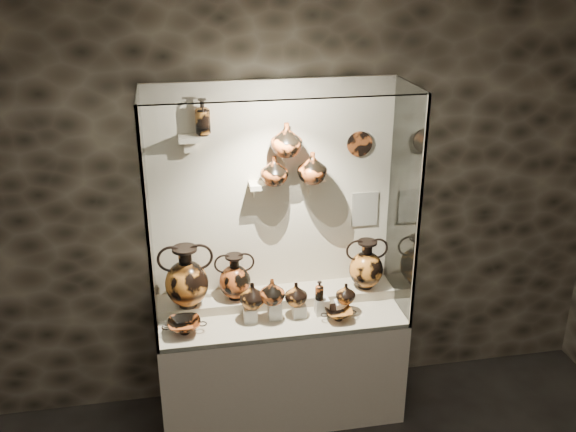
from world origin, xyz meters
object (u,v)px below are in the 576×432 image
object	(u,v)px
amphora_left	(186,277)
ovoid_vase_b	(286,139)
kylix_right	(339,313)
lekythos_tall	(203,115)
jug_b	(272,291)
amphora_right	(366,264)
kylix_left	(184,325)
jug_a	(252,295)
amphora_mid	(235,277)
ovoid_vase_c	(312,167)
jug_e	(346,293)
ovoid_vase_a	(274,170)
jug_c	(296,294)
lekythos_small	(319,289)

from	to	relation	value
amphora_left	ovoid_vase_b	bearing A→B (deg)	4.52
kylix_right	lekythos_tall	xyz separation A→B (m)	(-0.83, 0.38, 1.32)
amphora_left	jug_b	xyz separation A→B (m)	(0.56, -0.18, -0.07)
lekythos_tall	ovoid_vase_b	size ratio (longest dim) A/B	1.19
amphora_right	kylix_left	size ratio (longest dim) A/B	1.32
amphora_right	jug_a	bearing A→B (deg)	-158.80
amphora_mid	kylix_left	world-z (taller)	amphora_mid
kylix_left	ovoid_vase_c	world-z (taller)	ovoid_vase_c
jug_e	lekythos_tall	distance (m)	1.55
jug_b	kylix_right	distance (m)	0.48
jug_b	kylix_left	bearing A→B (deg)	-154.68
kylix_right	amphora_right	bearing A→B (deg)	69.52
ovoid_vase_c	ovoid_vase_a	bearing A→B (deg)	159.89
kylix_left	ovoid_vase_a	bearing A→B (deg)	1.02
jug_c	ovoid_vase_a	size ratio (longest dim) A/B	0.83
amphora_left	amphora_right	xyz separation A→B (m)	(1.28, 0.03, -0.04)
jug_c	ovoid_vase_b	xyz separation A→B (m)	(-0.02, 0.23, 1.03)
lekythos_tall	ovoid_vase_c	distance (m)	0.81
amphora_right	jug_b	bearing A→B (deg)	-154.95
ovoid_vase_a	lekythos_tall	bearing A→B (deg)	179.60
lekythos_small	kylix_left	bearing A→B (deg)	166.28
amphora_left	ovoid_vase_b	xyz separation A→B (m)	(0.71, 0.07, 0.90)
jug_e	kylix_left	size ratio (longest dim) A/B	0.51
kylix_right	ovoid_vase_b	xyz separation A→B (m)	(-0.30, 0.33, 1.15)
jug_a	ovoid_vase_a	xyz separation A→B (m)	(0.20, 0.24, 0.80)
jug_a	jug_e	distance (m)	0.65
amphora_mid	jug_a	world-z (taller)	amphora_mid
amphora_left	lekythos_small	xyz separation A→B (m)	(0.89, -0.18, -0.09)
jug_e	jug_b	bearing A→B (deg)	-177.63
lekythos_tall	ovoid_vase_a	size ratio (longest dim) A/B	1.34
kylix_right	jug_e	bearing A→B (deg)	73.23
jug_a	lekythos_tall	size ratio (longest dim) A/B	0.68
jug_e	lekythos_small	size ratio (longest dim) A/B	0.90
amphora_left	kylix_left	world-z (taller)	amphora_left
kylix_right	ovoid_vase_b	bearing A→B (deg)	155.14
jug_c	jug_e	size ratio (longest dim) A/B	1.14
amphora_left	lekythos_small	size ratio (longest dim) A/B	2.79
jug_e	ovoid_vase_c	size ratio (longest dim) A/B	0.68
amphora_left	ovoid_vase_b	world-z (taller)	ovoid_vase_b
kylix_left	ovoid_vase_c	size ratio (longest dim) A/B	1.32
amphora_right	jug_a	world-z (taller)	amphora_right
jug_c	ovoid_vase_c	xyz separation A→B (m)	(0.15, 0.23, 0.82)
jug_e	ovoid_vase_c	distance (m)	0.90
amphora_left	amphora_right	distance (m)	1.28
amphora_left	ovoid_vase_a	distance (m)	0.94
amphora_right	jug_e	xyz separation A→B (m)	(-0.21, -0.21, -0.10)
lekythos_small	ovoid_vase_b	world-z (taller)	ovoid_vase_b
ovoid_vase_b	amphora_left	bearing A→B (deg)	-168.84
amphora_left	jug_b	distance (m)	0.59
jug_b	ovoid_vase_a	bearing A→B (deg)	96.06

